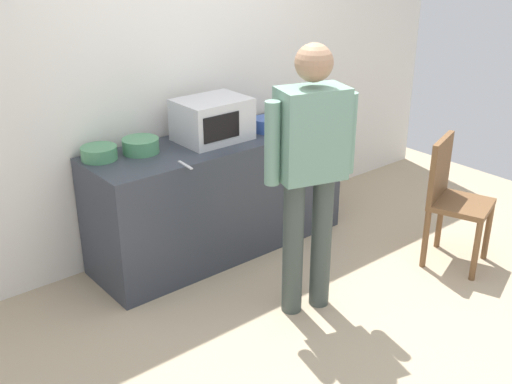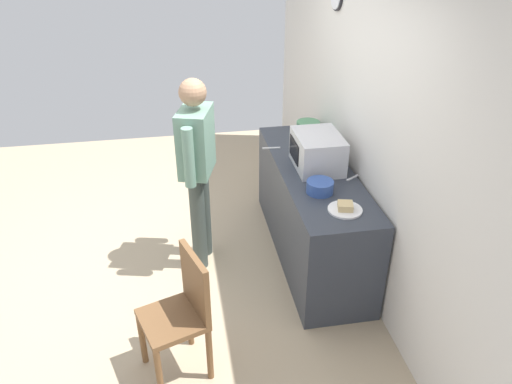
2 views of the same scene
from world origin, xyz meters
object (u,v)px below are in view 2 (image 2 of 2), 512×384
at_px(microwave, 317,151).
at_px(salad_bowl, 310,137).
at_px(person_standing, 197,161).
at_px(cereal_bowl, 320,187).
at_px(wooden_chair, 182,310).
at_px(spoon_utensil, 271,148).
at_px(fork_utensil, 354,177).
at_px(mixing_bowl, 308,126).
at_px(sandwich_plate, 345,208).

relative_size(microwave, salad_bowl, 2.01).
bearing_deg(person_standing, cereal_bowl, 63.77).
xyz_separation_m(salad_bowl, wooden_chair, (1.74, -1.33, -0.41)).
relative_size(microwave, spoon_utensil, 2.94).
bearing_deg(spoon_utensil, salad_bowl, 103.04).
distance_m(fork_utensil, wooden_chair, 1.81).
distance_m(microwave, wooden_chair, 1.80).
xyz_separation_m(fork_utensil, wooden_chair, (0.95, -1.49, -0.36)).
height_order(salad_bowl, mixing_bowl, salad_bowl).
bearing_deg(sandwich_plate, salad_bowl, 176.56).
bearing_deg(wooden_chair, cereal_bowl, 123.81).
xyz_separation_m(microwave, salad_bowl, (-0.54, 0.09, -0.10)).
bearing_deg(cereal_bowl, person_standing, -116.23).
height_order(mixing_bowl, fork_utensil, mixing_bowl).
distance_m(salad_bowl, wooden_chair, 2.23).
relative_size(fork_utensil, spoon_utensil, 1.00).
relative_size(microwave, mixing_bowl, 2.10).
distance_m(fork_utensil, person_standing, 1.32).
distance_m(spoon_utensil, person_standing, 0.84).
distance_m(mixing_bowl, fork_utensil, 1.07).
height_order(sandwich_plate, person_standing, person_standing).
distance_m(mixing_bowl, wooden_chair, 2.48).
bearing_deg(cereal_bowl, mixing_bowl, 169.04).
height_order(fork_utensil, spoon_utensil, same).
bearing_deg(microwave, salad_bowl, 170.71).
distance_m(salad_bowl, mixing_bowl, 0.29).
bearing_deg(fork_utensil, sandwich_plate, -26.38).
xyz_separation_m(sandwich_plate, person_standing, (-0.76, -1.04, 0.11)).
height_order(fork_utensil, person_standing, person_standing).
height_order(salad_bowl, wooden_chair, salad_bowl).
bearing_deg(sandwich_plate, wooden_chair, -69.55).
bearing_deg(fork_utensil, cereal_bowl, -61.91).
bearing_deg(salad_bowl, cereal_bowl, -10.83).
height_order(sandwich_plate, spoon_utensil, sandwich_plate).
height_order(microwave, spoon_utensil, microwave).
relative_size(cereal_bowl, fork_utensil, 1.27).
height_order(sandwich_plate, cereal_bowl, cereal_bowl).
relative_size(cereal_bowl, spoon_utensil, 1.27).
bearing_deg(spoon_utensil, cereal_bowl, 13.75).
height_order(sandwich_plate, fork_utensil, sandwich_plate).
xyz_separation_m(sandwich_plate, cereal_bowl, (-0.30, -0.11, 0.03)).
distance_m(microwave, mixing_bowl, 0.84).
xyz_separation_m(sandwich_plate, salad_bowl, (-1.27, 0.08, 0.03)).
distance_m(sandwich_plate, person_standing, 1.29).
relative_size(microwave, person_standing, 0.29).
bearing_deg(salad_bowl, person_standing, -65.39).
xyz_separation_m(fork_utensil, spoon_utensil, (-0.69, -0.57, 0.00)).
height_order(cereal_bowl, fork_utensil, cereal_bowl).
distance_m(cereal_bowl, spoon_utensil, 0.91).
bearing_deg(fork_utensil, person_standing, -101.99).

